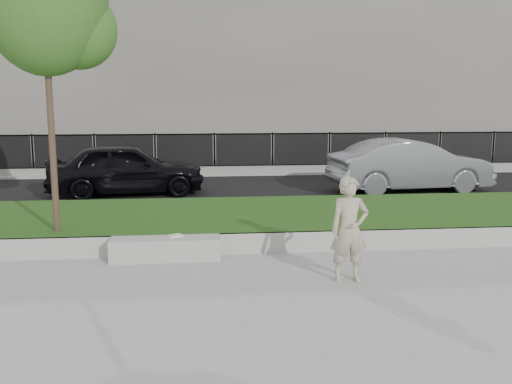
{
  "coord_description": "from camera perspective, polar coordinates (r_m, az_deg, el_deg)",
  "views": [
    {
      "loc": [
        -1.26,
        -9.38,
        2.93
      ],
      "look_at": [
        -0.16,
        1.2,
        1.16
      ],
      "focal_mm": 40.0,
      "sensor_mm": 36.0,
      "label": 1
    }
  ],
  "objects": [
    {
      "name": "grass_bank",
      "position": [
        12.74,
        -0.14,
        -2.91
      ],
      "size": [
        34.0,
        4.0,
        0.4
      ],
      "primitive_type": "cube",
      "color": "black",
      "rests_on": "ground"
    },
    {
      "name": "building_facade",
      "position": [
        29.48,
        -3.58,
        13.47
      ],
      "size": [
        34.0,
        10.0,
        10.0
      ],
      "primitive_type": "cube",
      "color": "#656159",
      "rests_on": "ground"
    },
    {
      "name": "car_silver",
      "position": [
        18.2,
        15.13,
        2.57
      ],
      "size": [
        5.07,
        2.24,
        1.62
      ],
      "primitive_type": "imported",
      "rotation": [
        0.0,
        0.0,
        1.68
      ],
      "color": "gray",
      "rests_on": "street"
    },
    {
      "name": "grass_kerb",
      "position": [
        10.85,
        0.91,
        -5.12
      ],
      "size": [
        34.0,
        0.08,
        0.4
      ],
      "primitive_type": "cube",
      "color": "gray",
      "rests_on": "ground"
    },
    {
      "name": "stone_bench",
      "position": [
        10.56,
        -9.04,
        -5.63
      ],
      "size": [
        1.98,
        0.5,
        0.41
      ],
      "primitive_type": "cube",
      "color": "gray",
      "rests_on": "ground"
    },
    {
      "name": "man",
      "position": [
        9.22,
        9.32,
        -3.72
      ],
      "size": [
        0.63,
        0.43,
        1.7
      ],
      "primitive_type": "imported",
      "rotation": [
        0.0,
        0.0,
        0.03
      ],
      "color": "tan",
      "rests_on": "ground"
    },
    {
      "name": "street",
      "position": [
        18.16,
        -1.9,
        0.24
      ],
      "size": [
        34.0,
        7.0,
        0.04
      ],
      "primitive_type": "cube",
      "color": "black",
      "rests_on": "ground"
    },
    {
      "name": "car_dark",
      "position": [
        17.43,
        -12.84,
        2.28
      ],
      "size": [
        4.79,
        2.41,
        1.56
      ],
      "primitive_type": "imported",
      "rotation": [
        0.0,
        0.0,
        1.7
      ],
      "color": "black",
      "rests_on": "street"
    },
    {
      "name": "iron_fence",
      "position": [
        21.55,
        -2.57,
        3.1
      ],
      "size": [
        32.0,
        0.3,
        1.5
      ],
      "color": "slate",
      "rests_on": "far_pavement"
    },
    {
      "name": "book",
      "position": [
        10.59,
        -8.08,
        -4.35
      ],
      "size": [
        0.3,
        0.27,
        0.03
      ],
      "primitive_type": "cube",
      "rotation": [
        0.0,
        0.0,
        0.46
      ],
      "color": "silver",
      "rests_on": "stone_bench"
    },
    {
      "name": "ground",
      "position": [
        9.91,
        1.63,
        -7.74
      ],
      "size": [
        90.0,
        90.0,
        0.0
      ],
      "primitive_type": "plane",
      "color": "gray",
      "rests_on": "ground"
    },
    {
      "name": "far_pavement",
      "position": [
        22.6,
        -2.71,
        2.16
      ],
      "size": [
        34.0,
        3.0,
        0.12
      ],
      "primitive_type": "cube",
      "color": "gray",
      "rests_on": "ground"
    }
  ]
}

